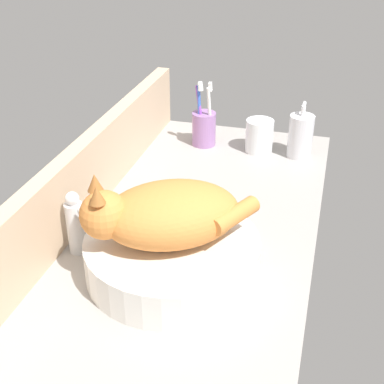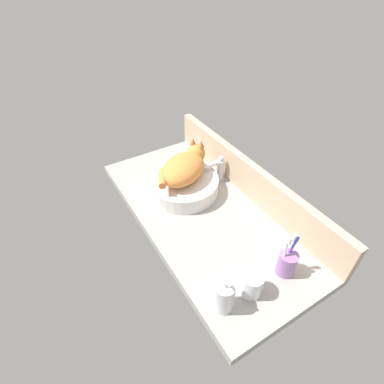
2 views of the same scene
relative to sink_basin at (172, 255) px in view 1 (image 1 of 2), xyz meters
The scene contains 8 objects.
ground_plane 17.75cm from the sink_basin, ahead, with size 111.22×52.76×4.00cm, color #9E9993.
backsplash_panel 30.59cm from the sink_basin, 56.24° to the left, with size 111.22×3.60×16.79cm, color #CCAD8C.
sink_basin is the anchor object (origin of this frame).
cat 9.56cm from the sink_basin, 121.99° to the left, with size 26.92×30.12×14.00cm.
faucet 19.56cm from the sink_basin, 86.48° to the left, with size 3.60×11.85×13.60cm.
soap_dispenser 60.20cm from the sink_basin, 17.57° to the right, with size 6.60×6.60×15.04cm.
toothbrush_cup 58.58cm from the sink_basin, ahead, with size 6.66×6.66×18.71cm.
water_glass 58.23cm from the sink_basin, ahead, with size 7.61×7.61×9.04cm.
Camera 1 is at (-94.24, -25.89, 63.95)cm, focal length 50.00 mm.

